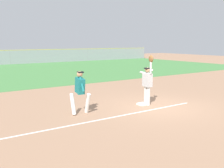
{
  "coord_description": "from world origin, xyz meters",
  "views": [
    {
      "loc": [
        -8.06,
        -8.18,
        2.85
      ],
      "look_at": [
        -1.78,
        1.05,
        1.05
      ],
      "focal_mm": 42.05,
      "sensor_mm": 36.0,
      "label": 1
    }
  ],
  "objects": [
    {
      "name": "outfield_fence",
      "position": [
        0.0,
        26.71,
        0.91
      ],
      "size": [
        45.02,
        0.08,
        1.83
      ],
      "color": "#93999E",
      "rests_on": "ground_plane"
    },
    {
      "name": "chalk_foul_line",
      "position": [
        -4.35,
        -0.2,
        0.0
      ],
      "size": [
        12.0,
        0.1,
        0.01
      ],
      "primitive_type": "cube",
      "rotation": [
        0.0,
        0.0,
        -0.0
      ],
      "color": "white",
      "rests_on": "ground_plane"
    },
    {
      "name": "parked_car_white",
      "position": [
        3.64,
        31.06,
        0.67
      ],
      "size": [
        4.55,
        2.42,
        1.25
      ],
      "rotation": [
        0.0,
        0.0,
        -0.09
      ],
      "color": "white",
      "rests_on": "ground_plane"
    },
    {
      "name": "outfield_grass",
      "position": [
        0.0,
        17.1,
        0.01
      ],
      "size": [
        44.94,
        19.23,
        0.01
      ],
      "primitive_type": "cube",
      "color": "#4C8C47",
      "rests_on": "ground_plane"
    },
    {
      "name": "baseball",
      "position": [
        -0.14,
        0.32,
        1.62
      ],
      "size": [
        0.07,
        0.07,
        0.07
      ],
      "primitive_type": "sphere",
      "color": "white"
    },
    {
      "name": "fielder",
      "position": [
        -0.16,
        0.58,
        1.12
      ],
      "size": [
        0.29,
        0.89,
        2.28
      ],
      "rotation": [
        0.0,
        0.0,
        3.09
      ],
      "color": "silver",
      "rests_on": "ground_plane"
    },
    {
      "name": "parked_car_blue",
      "position": [
        8.61,
        31.19,
        0.67
      ],
      "size": [
        4.6,
        2.52,
        1.25
      ],
      "rotation": [
        0.0,
        0.0,
        0.12
      ],
      "color": "#23389E",
      "rests_on": "ground_plane"
    },
    {
      "name": "ground_plane",
      "position": [
        0.0,
        0.0,
        0.0
      ],
      "size": [
        81.89,
        81.89,
        0.0
      ],
      "primitive_type": "plane",
      "color": "tan"
    },
    {
      "name": "first_base",
      "position": [
        -0.35,
        0.7,
        0.04
      ],
      "size": [
        0.39,
        0.39,
        0.08
      ],
      "primitive_type": "cube",
      "rotation": [
        0.0,
        0.0,
        0.04
      ],
      "color": "white",
      "rests_on": "ground_plane"
    },
    {
      "name": "runner",
      "position": [
        -3.4,
        0.91,
        1.0
      ],
      "size": [
        0.73,
        0.85,
        1.72
      ],
      "rotation": [
        0.0,
        0.0,
        -0.1
      ],
      "color": "white",
      "rests_on": "ground_plane"
    }
  ]
}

